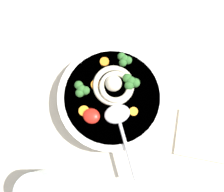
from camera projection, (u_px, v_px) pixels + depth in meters
table_slab at (99, 100)px, 65.60cm from camera, size 92.34×92.34×3.93cm
soup_bowl at (112, 98)px, 60.82cm from camera, size 26.09×26.09×5.45cm
noodle_pile at (114, 85)px, 57.42cm from camera, size 10.85×10.64×4.36cm
soup_spoon at (119, 120)px, 56.20cm from camera, size 12.73×15.99×1.60cm
chili_sauce_dollop at (91, 116)px, 56.31cm from camera, size 3.91×3.52×1.76cm
broccoli_floret_front at (124, 60)px, 58.34cm from camera, size 3.67×3.16×2.90cm
broccoli_floret_near_spoon at (81, 90)px, 56.59cm from camera, size 3.91×3.36×3.09cm
broccoli_floret_beside_noodles at (131, 82)px, 56.80cm from camera, size 4.30×3.70×3.40cm
carrot_slice_extra_b at (97, 85)px, 58.59cm from camera, size 2.69×2.69×0.51cm
carrot_slice_right at (104, 62)px, 59.81cm from camera, size 2.18×2.18×0.63cm
carrot_slice_extra_a at (84, 111)px, 57.15cm from camera, size 2.46×2.46×0.60cm
carrot_slice_left at (133, 112)px, 57.03cm from camera, size 2.01×2.01×0.78cm
drinking_glass at (39, 189)px, 54.22cm from camera, size 7.77×7.77×9.70cm
folded_napkin at (205, 138)px, 61.05cm from camera, size 15.92×13.49×0.80cm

